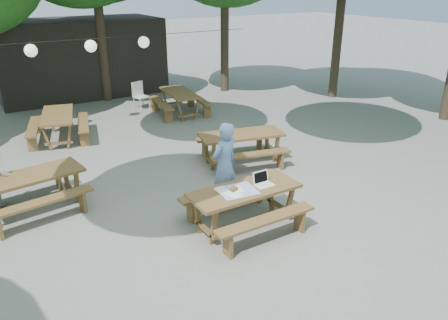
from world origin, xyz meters
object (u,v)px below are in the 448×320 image
main_picnic_table (244,207)px  woman (225,165)px  plastic_chair (141,101)px  picnic_table_nw (30,192)px

main_picnic_table → woman: bearing=81.7°
main_picnic_table → woman: (0.13, 0.89, 0.46)m
plastic_chair → main_picnic_table: bearing=-113.8°
woman → plastic_chair: 7.61m
picnic_table_nw → main_picnic_table: bearing=-47.3°
woman → main_picnic_table: bearing=66.8°
main_picnic_table → picnic_table_nw: bearing=140.6°
plastic_chair → picnic_table_nw: bearing=-142.8°
picnic_table_nw → plastic_chair: bearing=44.0°
picnic_table_nw → woman: size_ratio=1.23×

